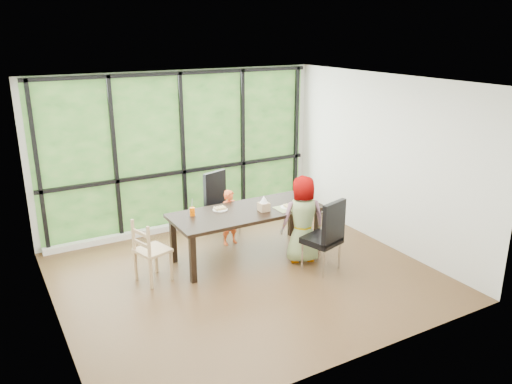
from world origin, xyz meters
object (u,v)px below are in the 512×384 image
(dining_table, at_px, (247,234))
(child_toddler, at_px, (230,217))
(plate_far, at_px, (220,210))
(white_mug, at_px, (305,196))
(tissue_box, at_px, (264,207))
(chair_end_beech, at_px, (153,250))
(orange_cup, at_px, (192,212))
(chair_window_leather, at_px, (223,205))
(plate_near, at_px, (289,207))
(child_older, at_px, (304,219))
(chair_interior_leather, at_px, (322,235))
(green_cup, at_px, (310,202))

(dining_table, distance_m, child_toddler, 0.57)
(child_toddler, distance_m, plate_far, 0.58)
(white_mug, xyz_separation_m, tissue_box, (-0.86, -0.16, 0.02))
(chair_end_beech, relative_size, orange_cup, 7.41)
(chair_end_beech, bearing_deg, dining_table, -105.07)
(chair_window_leather, relative_size, chair_end_beech, 1.20)
(plate_near, bearing_deg, plate_far, 156.20)
(dining_table, distance_m, child_older, 0.90)
(chair_interior_leather, xyz_separation_m, white_mug, (0.36, 0.94, 0.25))
(plate_near, bearing_deg, chair_interior_leather, -81.31)
(chair_interior_leather, bearing_deg, plate_near, -97.87)
(plate_far, relative_size, orange_cup, 1.85)
(chair_window_leather, xyz_separation_m, chair_interior_leather, (0.66, -1.84, 0.00))
(chair_window_leather, relative_size, orange_cup, 8.90)
(child_older, xyz_separation_m, orange_cup, (-1.47, 0.72, 0.15))
(chair_interior_leather, xyz_separation_m, green_cup, (0.24, 0.63, 0.27))
(child_older, bearing_deg, chair_interior_leather, 114.60)
(chair_interior_leather, xyz_separation_m, plate_near, (-0.11, 0.71, 0.22))
(child_toddler, relative_size, green_cup, 7.26)
(white_mug, bearing_deg, orange_cup, 174.52)
(chair_window_leather, bearing_deg, orange_cup, -158.06)
(chair_end_beech, xyz_separation_m, tissue_box, (1.70, -0.10, 0.36))
(chair_interior_leather, height_order, plate_near, chair_interior_leather)
(chair_interior_leather, relative_size, plate_far, 4.82)
(dining_table, distance_m, plate_near, 0.75)
(green_cup, bearing_deg, chair_window_leather, 126.47)
(dining_table, relative_size, child_older, 1.74)
(plate_near, height_order, green_cup, green_cup)
(child_toddler, height_order, orange_cup, child_toddler)
(dining_table, xyz_separation_m, chair_end_beech, (-1.50, -0.04, 0.08))
(dining_table, relative_size, chair_window_leather, 2.12)
(chair_interior_leather, relative_size, tissue_box, 7.25)
(green_cup, bearing_deg, dining_table, 163.27)
(chair_end_beech, xyz_separation_m, orange_cup, (0.70, 0.24, 0.36))
(plate_near, bearing_deg, green_cup, -12.35)
(chair_interior_leather, relative_size, orange_cup, 8.90)
(plate_far, relative_size, plate_near, 0.91)
(child_older, bearing_deg, plate_near, -58.09)
(dining_table, relative_size, green_cup, 18.31)
(dining_table, xyz_separation_m, child_toddler, (0.00, 0.56, 0.08))
(plate_near, bearing_deg, dining_table, 160.87)
(chair_end_beech, bearing_deg, child_older, -119.23)
(plate_near, distance_m, orange_cup, 1.46)
(dining_table, height_order, child_older, child_older)
(chair_window_leather, bearing_deg, dining_table, -112.05)
(plate_far, bearing_deg, green_cup, -20.90)
(chair_window_leather, xyz_separation_m, plate_far, (-0.40, -0.72, 0.22))
(child_toddler, distance_m, white_mug, 1.25)
(chair_window_leather, height_order, orange_cup, chair_window_leather)
(child_toddler, xyz_separation_m, child_older, (0.68, -1.09, 0.20))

